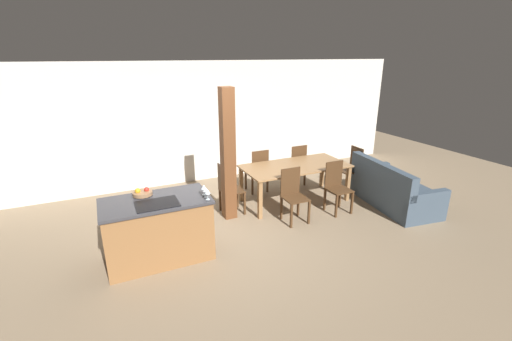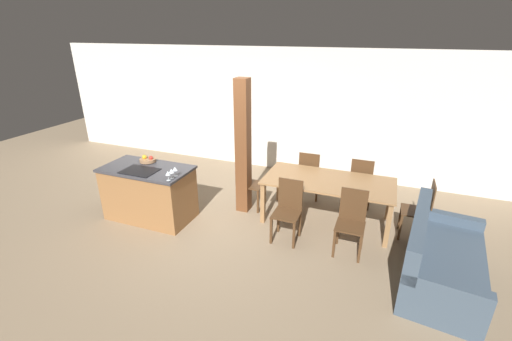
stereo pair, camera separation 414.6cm
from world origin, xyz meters
name	(u,v)px [view 1 (the left image)]	position (x,y,z in m)	size (l,w,h in m)	color
ground_plane	(228,233)	(0.00, 0.00, 0.00)	(16.00, 16.00, 0.00)	#847056
wall_back	(184,124)	(0.00, 2.70, 1.35)	(11.20, 0.08, 2.70)	silver
kitchen_island	(158,229)	(-1.16, -0.28, 0.46)	(1.48, 0.79, 0.93)	olive
fruit_bowl	(142,193)	(-1.29, -0.05, 0.97)	(0.27, 0.27, 0.11)	#99704C
wine_glass_near	(208,192)	(-0.50, -0.60, 1.05)	(0.08, 0.08, 0.15)	silver
wine_glass_middle	(206,189)	(-0.50, -0.51, 1.05)	(0.08, 0.08, 0.15)	silver
wine_glass_far	(204,187)	(-0.50, -0.41, 1.05)	(0.08, 0.08, 0.15)	silver
dining_table	(295,169)	(1.68, 0.69, 0.67)	(2.09, 1.01, 0.75)	olive
dining_chair_near_left	(293,194)	(1.21, -0.04, 0.49)	(0.40, 0.40, 0.95)	#472D19
dining_chair_near_right	(337,186)	(2.15, -0.04, 0.49)	(0.40, 0.40, 0.95)	#472D19
dining_chair_far_left	(258,170)	(1.21, 1.42, 0.49)	(0.40, 0.40, 0.95)	#472D19
dining_chair_far_right	(296,164)	(2.15, 1.42, 0.49)	(0.40, 0.40, 0.95)	#472D19
dining_chair_head_end	(228,189)	(0.26, 0.69, 0.49)	(0.40, 0.40, 0.95)	#472D19
dining_chair_foot_end	(351,168)	(3.10, 0.69, 0.49)	(0.40, 0.40, 0.95)	#472D19
couch	(392,191)	(3.31, -0.30, 0.29)	(1.10, 1.87, 0.89)	#3D4C5B
timber_post	(228,156)	(0.23, 0.55, 1.17)	(0.22, 0.22, 2.33)	brown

